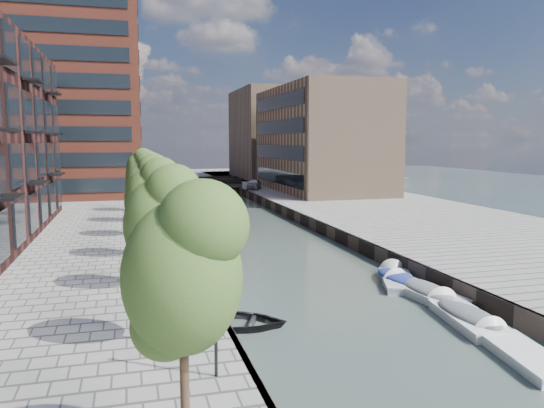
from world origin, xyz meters
name	(u,v)px	position (x,y,z in m)	size (l,w,h in m)	color
water	(238,227)	(0.00, 40.00, 0.00)	(300.00, 300.00, 0.00)	#38473F
quay_right	(397,215)	(16.00, 40.00, 0.50)	(20.00, 140.00, 1.00)	gray
quay_wall_left	(170,225)	(-6.10, 40.00, 0.50)	(0.25, 140.00, 1.00)	#332823
quay_wall_right	(302,219)	(6.10, 40.00, 0.50)	(0.25, 140.00, 1.00)	#332823
far_closure	(178,177)	(0.00, 100.00, 0.50)	(80.00, 40.00, 1.00)	gray
tower	(63,74)	(-17.00, 65.00, 16.00)	(18.00, 18.00, 30.00)	brown
tan_block_near	(320,139)	(16.00, 62.00, 8.00)	(12.00, 25.00, 14.00)	#94775B
tan_block_far	(271,134)	(16.00, 88.00, 9.00)	(12.00, 20.00, 16.00)	#94775B
bridge	(195,184)	(0.00, 72.00, 1.39)	(13.00, 6.00, 1.30)	gray
tree_0	(182,267)	(-8.50, 4.00, 5.31)	(2.50, 2.50, 5.95)	#382619
tree_1	(161,218)	(-8.50, 11.00, 5.31)	(2.50, 2.50, 5.95)	#382619
tree_2	(152,197)	(-8.50, 18.00, 5.31)	(2.50, 2.50, 5.95)	#382619
tree_3	(147,184)	(-8.50, 25.00, 5.31)	(2.50, 2.50, 5.95)	#382619
tree_4	(143,177)	(-8.50, 32.00, 5.31)	(2.50, 2.50, 5.95)	#382619
tree_5	(141,171)	(-8.50, 39.00, 5.31)	(2.50, 2.50, 5.95)	#382619
tree_6	(139,167)	(-8.50, 46.00, 5.31)	(2.50, 2.50, 5.95)	#382619
lamp_0	(215,293)	(-7.20, 8.00, 3.51)	(0.24, 0.24, 4.12)	black
lamp_1	(171,216)	(-7.20, 24.00, 3.51)	(0.24, 0.24, 4.12)	black
lamp_2	(157,191)	(-7.20, 40.00, 3.51)	(0.24, 0.24, 4.12)	black
sloop_1	(234,326)	(-5.36, 14.66, 0.00)	(3.23, 4.52, 0.94)	black
sloop_2	(197,247)	(-4.73, 32.01, 0.00)	(2.92, 4.09, 0.85)	maroon
sloop_3	(198,264)	(-5.40, 26.52, 0.00)	(3.12, 4.36, 0.90)	silver
sloop_4	(199,248)	(-4.66, 31.57, 0.00)	(3.09, 4.32, 0.90)	black
motorboat_1	(463,316)	(4.49, 12.74, 0.20)	(2.41, 5.17, 1.66)	white
motorboat_2	(516,353)	(4.11, 8.95, 0.09)	(2.32, 4.86, 1.56)	white
motorboat_3	(397,279)	(4.72, 19.15, 0.19)	(3.21, 5.02, 1.59)	silver
motorboat_4	(420,291)	(4.72, 16.68, 0.20)	(2.26, 5.14, 1.66)	silver
car	(254,184)	(7.50, 65.65, 1.74)	(1.74, 4.34, 1.48)	#9C9EA1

